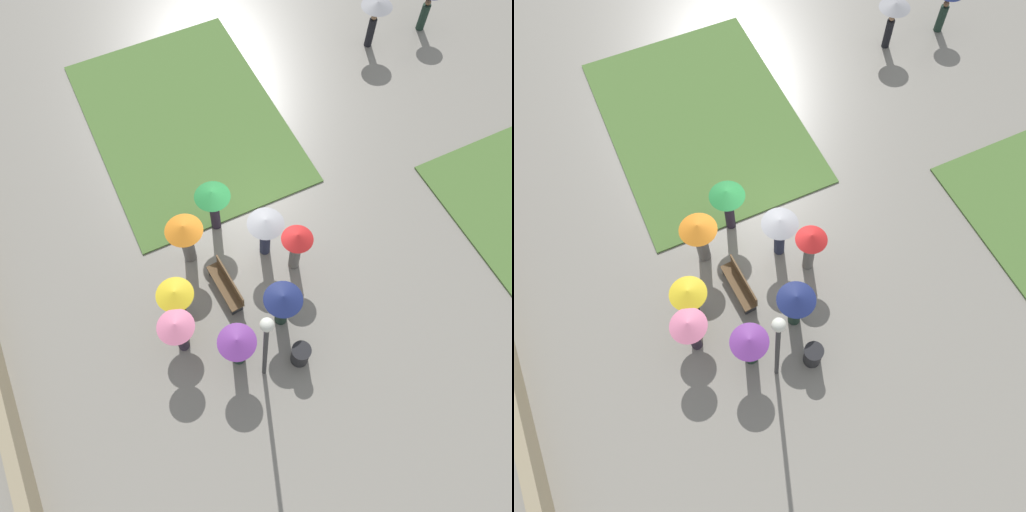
{
  "view_description": "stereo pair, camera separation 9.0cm",
  "coord_description": "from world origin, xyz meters",
  "views": [
    {
      "loc": [
        6.98,
        -3.16,
        14.19
      ],
      "look_at": [
        1.0,
        -0.3,
        0.79
      ],
      "focal_mm": 35.0,
      "sensor_mm": 36.0,
      "label": 1
    },
    {
      "loc": [
        7.02,
        -3.08,
        14.19
      ],
      "look_at": [
        1.0,
        -0.3,
        0.79
      ],
      "focal_mm": 35.0,
      "sensor_mm": 36.0,
      "label": 2
    }
  ],
  "objects": [
    {
      "name": "crowd_person_orange",
      "position": [
        -0.22,
        -2.02,
        1.4
      ],
      "size": [
        1.12,
        1.12,
        1.97
      ],
      "rotation": [
        0.0,
        0.0,
        4.87
      ],
      "color": "slate",
      "rests_on": "ground_plane"
    },
    {
      "name": "lawn_patch_near",
      "position": [
        -5.45,
        -0.09,
        0.03
      ],
      "size": [
        9.02,
        6.55,
        0.06
      ],
      "color": "#4C7033",
      "rests_on": "ground_plane"
    },
    {
      "name": "crowd_person_green",
      "position": [
        -0.93,
        -0.82,
        1.5
      ],
      "size": [
        1.09,
        1.09,
        1.98
      ],
      "rotation": [
        0.0,
        0.0,
        6.11
      ],
      "color": "#2D2333",
      "rests_on": "ground_plane"
    },
    {
      "name": "crowd_person_red",
      "position": [
        1.42,
        0.8,
        1.36
      ],
      "size": [
        0.94,
        0.94,
        1.95
      ],
      "rotation": [
        0.0,
        0.0,
        3.98
      ],
      "color": "slate",
      "rests_on": "ground_plane"
    },
    {
      "name": "lamp_post",
      "position": [
        4.06,
        -1.52,
        2.8
      ],
      "size": [
        0.32,
        0.32,
        4.35
      ],
      "color": "#2D2D30",
      "rests_on": "ground_plane"
    },
    {
      "name": "lone_walker_near_lawn",
      "position": [
        -5.98,
        7.99,
        1.48
      ],
      "size": [
        1.18,
        1.18,
        1.93
      ],
      "rotation": [
        0.0,
        0.0,
        5.87
      ],
      "color": "black",
      "rests_on": "ground_plane"
    },
    {
      "name": "crowd_person_navy",
      "position": [
        2.86,
        -0.38,
        1.3
      ],
      "size": [
        1.09,
        1.09,
        1.85
      ],
      "rotation": [
        0.0,
        0.0,
        0.69
      ],
      "color": "#1E3328",
      "rests_on": "ground_plane"
    },
    {
      "name": "crowd_person_grey",
      "position": [
        0.58,
        0.2,
        1.43
      ],
      "size": [
        1.1,
        1.1,
        1.93
      ],
      "rotation": [
        0.0,
        0.0,
        3.01
      ],
      "color": "#282D47",
      "rests_on": "ground_plane"
    },
    {
      "name": "trash_bin",
      "position": [
        4.17,
        -0.44,
        0.47
      ],
      "size": [
        0.55,
        0.55,
        0.93
      ],
      "color": "#232326",
      "rests_on": "ground_plane"
    },
    {
      "name": "crowd_person_yellow",
      "position": [
        1.52,
        -2.97,
        1.39
      ],
      "size": [
        1.04,
        1.04,
        1.94
      ],
      "rotation": [
        0.0,
        0.0,
        4.79
      ],
      "color": "black",
      "rests_on": "ground_plane"
    },
    {
      "name": "ground_plane",
      "position": [
        0.0,
        0.0,
        0.0
      ],
      "size": [
        90.0,
        90.0,
        0.0
      ],
      "primitive_type": "plane",
      "color": "gray"
    },
    {
      "name": "crowd_person_pink",
      "position": [
        2.38,
        -3.28,
        1.43
      ],
      "size": [
        1.01,
        1.01,
        1.98
      ],
      "rotation": [
        0.0,
        0.0,
        3.36
      ],
      "color": "#2D2333",
      "rests_on": "ground_plane"
    },
    {
      "name": "crowd_person_purple",
      "position": [
        3.4,
        -2.0,
        1.24
      ],
      "size": [
        1.05,
        1.05,
        1.82
      ],
      "rotation": [
        0.0,
        0.0,
        4.05
      ],
      "color": "#1E3328",
      "rests_on": "ground_plane"
    },
    {
      "name": "park_bench",
      "position": [
        1.34,
        -1.43,
        0.47
      ],
      "size": [
        1.69,
        0.53,
        0.9
      ],
      "rotation": [
        0.0,
        0.0,
        0.07
      ],
      "color": "brown",
      "rests_on": "ground_plane"
    }
  ]
}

